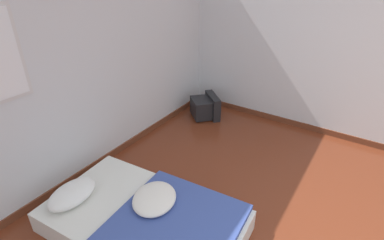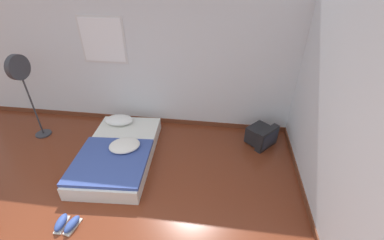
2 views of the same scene
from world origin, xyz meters
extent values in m
cube|color=silver|center=(0.00, 3.01, 1.30)|extent=(7.70, 0.06, 2.60)
cube|color=brown|center=(0.00, 2.97, 0.04)|extent=(7.70, 0.02, 0.09)
cube|color=brown|center=(2.64, 0.00, 0.04)|extent=(0.02, 8.36, 0.09)
cube|color=silver|center=(-0.24, 1.79, 0.11)|extent=(1.22, 1.94, 0.23)
ellipsoid|color=white|center=(-0.48, 2.49, 0.30)|extent=(0.54, 0.38, 0.14)
cube|color=#384C93|center=(-0.22, 1.44, 0.25)|extent=(1.19, 1.16, 0.05)
ellipsoid|color=silver|center=(-0.10, 1.75, 0.32)|extent=(0.61, 0.56, 0.11)
cube|color=black|center=(2.08, 2.57, 0.17)|extent=(0.48, 0.49, 0.30)
cube|color=black|center=(2.23, 2.44, 0.19)|extent=(0.42, 0.44, 0.37)
cube|color=#283342|center=(2.27, 2.40, 0.20)|extent=(0.27, 0.30, 0.27)
camera|label=1|loc=(-1.71, 0.26, 2.35)|focal=28.00mm
camera|label=2|loc=(1.41, -1.30, 2.89)|focal=24.00mm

